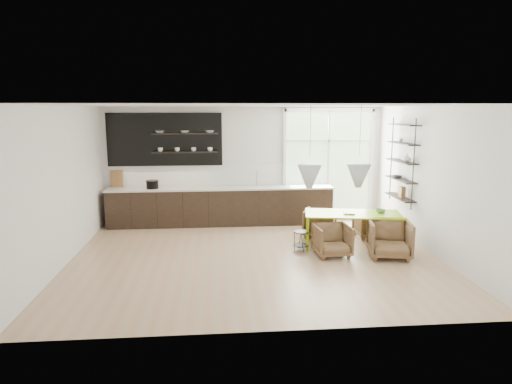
{
  "coord_description": "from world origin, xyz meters",
  "views": [
    {
      "loc": [
        -0.72,
        -8.44,
        2.83
      ],
      "look_at": [
        0.09,
        0.6,
        1.18
      ],
      "focal_mm": 32.0,
      "sensor_mm": 36.0,
      "label": 1
    }
  ],
  "objects_px": {
    "armchair_back_left": "(320,223)",
    "armchair_front_left": "(332,240)",
    "armchair_front_right": "(390,239)",
    "wire_stool": "(301,238)",
    "dining_table": "(353,215)",
    "armchair_back_right": "(371,224)"
  },
  "relations": [
    {
      "from": "armchair_front_right",
      "to": "wire_stool",
      "type": "height_order",
      "value": "armchair_front_right"
    },
    {
      "from": "armchair_front_left",
      "to": "armchair_front_right",
      "type": "xyz_separation_m",
      "value": [
        1.08,
        -0.18,
        0.06
      ]
    },
    {
      "from": "armchair_back_right",
      "to": "wire_stool",
      "type": "distance_m",
      "value": 1.92
    },
    {
      "from": "armchair_front_left",
      "to": "wire_stool",
      "type": "relative_size",
      "value": 1.69
    },
    {
      "from": "wire_stool",
      "to": "armchair_front_left",
      "type": "bearing_deg",
      "value": -35.24
    },
    {
      "from": "armchair_back_right",
      "to": "armchair_front_right",
      "type": "distance_m",
      "value": 1.4
    },
    {
      "from": "armchair_front_right",
      "to": "wire_stool",
      "type": "relative_size",
      "value": 2.0
    },
    {
      "from": "armchair_back_right",
      "to": "armchair_front_left",
      "type": "height_order",
      "value": "armchair_front_left"
    },
    {
      "from": "armchair_back_right",
      "to": "armchair_back_left",
      "type": "bearing_deg",
      "value": -9.43
    },
    {
      "from": "armchair_back_right",
      "to": "wire_stool",
      "type": "bearing_deg",
      "value": 24.47
    },
    {
      "from": "armchair_front_left",
      "to": "wire_stool",
      "type": "bearing_deg",
      "value": 140.56
    },
    {
      "from": "armchair_back_right",
      "to": "armchair_front_right",
      "type": "height_order",
      "value": "armchair_front_right"
    },
    {
      "from": "dining_table",
      "to": "armchair_front_right",
      "type": "bearing_deg",
      "value": -45.24
    },
    {
      "from": "armchair_back_left",
      "to": "armchair_front_right",
      "type": "relative_size",
      "value": 0.86
    },
    {
      "from": "dining_table",
      "to": "wire_stool",
      "type": "relative_size",
      "value": 5.17
    },
    {
      "from": "dining_table",
      "to": "armchair_back_right",
      "type": "distance_m",
      "value": 0.97
    },
    {
      "from": "dining_table",
      "to": "armchair_front_left",
      "type": "xyz_separation_m",
      "value": [
        -0.57,
        -0.57,
        -0.35
      ]
    },
    {
      "from": "armchair_back_right",
      "to": "armchair_front_left",
      "type": "bearing_deg",
      "value": 44.4
    },
    {
      "from": "armchair_back_right",
      "to": "dining_table",
      "type": "bearing_deg",
      "value": 45.16
    },
    {
      "from": "armchair_back_left",
      "to": "armchair_front_left",
      "type": "distance_m",
      "value": 1.38
    },
    {
      "from": "armchair_back_left",
      "to": "wire_stool",
      "type": "height_order",
      "value": "armchair_back_left"
    },
    {
      "from": "armchair_back_left",
      "to": "wire_stool",
      "type": "distance_m",
      "value": 1.17
    }
  ]
}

